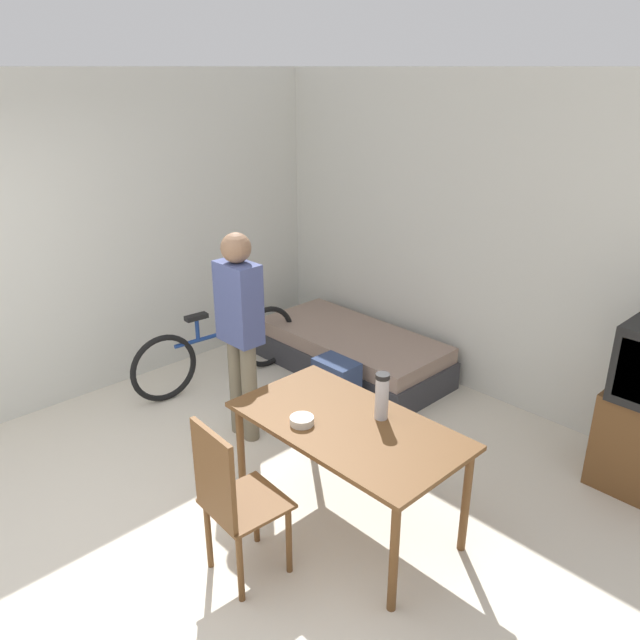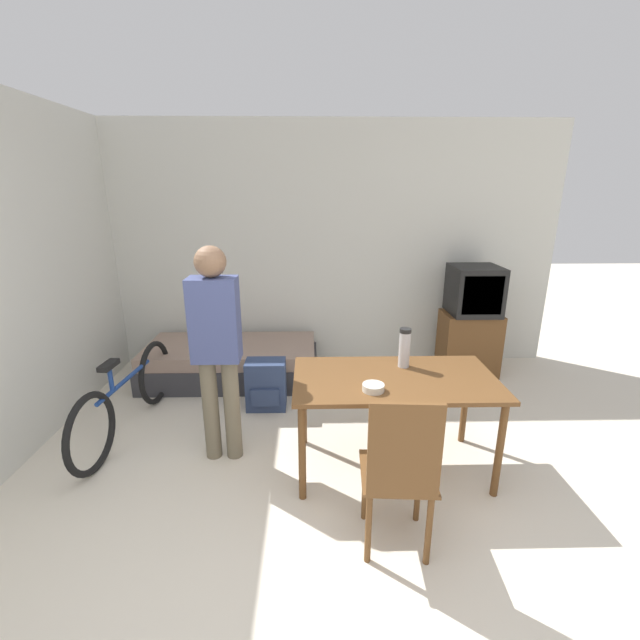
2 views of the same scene
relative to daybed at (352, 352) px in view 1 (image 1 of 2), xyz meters
The scene contains 11 objects.
ground_plane 2.95m from the daybed, 72.19° to the right, with size 20.00×20.00×0.00m, color beige.
wall_back 1.56m from the daybed, 31.18° to the left, with size 5.45×0.06×2.70m.
wall_left 2.12m from the daybed, 139.83° to the right, with size 0.06×4.32×2.70m.
daybed is the anchor object (origin of this frame).
dining_table 2.19m from the daybed, 47.50° to the right, with size 1.42×0.77×0.73m.
wooden_chair 2.74m from the daybed, 60.61° to the right, with size 0.43×0.43×1.00m.
bicycle 1.25m from the daybed, 123.42° to the right, with size 0.20×1.67×0.71m.
person_standing 1.61m from the daybed, 82.74° to the right, with size 0.34×0.22×1.63m.
thermos_flask 2.19m from the daybed, 42.03° to the right, with size 0.09×0.09×0.30m.
mate_bowl 2.26m from the daybed, 54.68° to the right, with size 0.14×0.14×0.05m.
backpack 0.79m from the daybed, 56.37° to the right, with size 0.37×0.26×0.47m.
Camera 1 is at (2.74, -1.11, 2.70)m, focal length 35.00 mm.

